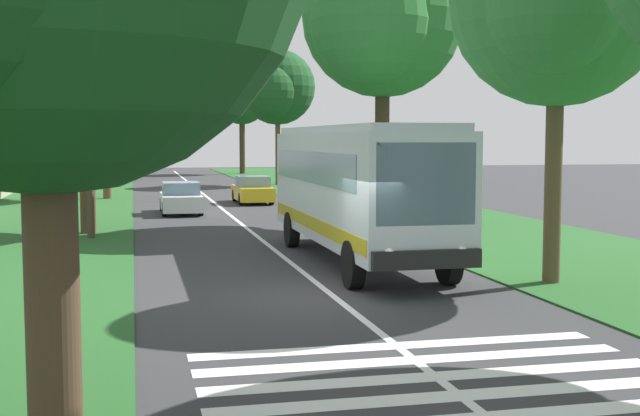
{
  "coord_description": "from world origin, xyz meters",
  "views": [
    {
      "loc": [
        -17.08,
        4.17,
        3.4
      ],
      "look_at": [
        3.67,
        -0.54,
        1.6
      ],
      "focal_mm": 46.3,
      "sensor_mm": 36.0,
      "label": 1
    }
  ],
  "objects": [
    {
      "name": "centre_line",
      "position": [
        15.0,
        0.0,
        0.0
      ],
      "size": [
        110.0,
        0.16,
        0.01
      ],
      "primitive_type": "cube",
      "color": "silver",
      "rests_on": "ground"
    },
    {
      "name": "utility_pole",
      "position": [
        11.65,
        5.59,
        3.97
      ],
      "size": [
        0.24,
        1.4,
        7.58
      ],
      "color": "#473828",
      "rests_on": "grass_verge_left"
    },
    {
      "name": "roadside_tree_left_2",
      "position": [
        30.5,
        5.79,
        8.15
      ],
      "size": [
        7.34,
        5.96,
        11.27
      ],
      "color": "brown",
      "rests_on": "grass_verge_left"
    },
    {
      "name": "roadside_tree_left_0",
      "position": [
        61.29,
        5.14,
        7.27
      ],
      "size": [
        6.65,
        5.61,
        10.21
      ],
      "color": "#3D2D1E",
      "rests_on": "grass_verge_left"
    },
    {
      "name": "pedestrian",
      "position": [
        4.96,
        -4.92,
        0.91
      ],
      "size": [
        0.34,
        0.34,
        1.69
      ],
      "color": "#26262D",
      "rests_on": "grass_verge_right"
    },
    {
      "name": "roadside_tree_right_3",
      "position": [
        61.64,
        -5.96,
        7.04
      ],
      "size": [
        5.65,
        4.96,
        9.63
      ],
      "color": "#3D2D1E",
      "rests_on": "grass_verge_right"
    },
    {
      "name": "ground",
      "position": [
        0.0,
        0.0,
        0.0
      ],
      "size": [
        160.0,
        160.0,
        0.0
      ],
      "primitive_type": "plane",
      "color": "#333335"
    },
    {
      "name": "grass_verge_left",
      "position": [
        15.0,
        8.2,
        0.02
      ],
      "size": [
        120.0,
        8.0,
        0.04
      ],
      "primitive_type": "cube",
      "color": "#235623",
      "rests_on": "ground"
    },
    {
      "name": "roadside_tree_left_1",
      "position": [
        13.08,
        5.99,
        6.05
      ],
      "size": [
        7.6,
        6.34,
        9.32
      ],
      "color": "#4C3826",
      "rests_on": "grass_verge_left"
    },
    {
      "name": "roadside_tree_right_0",
      "position": [
        0.42,
        -5.24,
        6.46
      ],
      "size": [
        5.76,
        4.96,
        9.03
      ],
      "color": "brown",
      "rests_on": "grass_verge_right"
    },
    {
      "name": "grass_verge_right",
      "position": [
        15.0,
        -8.2,
        0.02
      ],
      "size": [
        120.0,
        8.0,
        0.04
      ],
      "primitive_type": "cube",
      "color": "#235623",
      "rests_on": "ground"
    },
    {
      "name": "coach_bus",
      "position": [
        4.7,
        -1.8,
        2.15
      ],
      "size": [
        11.16,
        2.62,
        3.73
      ],
      "color": "silver",
      "rests_on": "ground"
    },
    {
      "name": "roadside_tree_left_3",
      "position": [
        53.1,
        5.91,
        5.87
      ],
      "size": [
        6.59,
        5.49,
        8.74
      ],
      "color": "brown",
      "rests_on": "grass_verge_left"
    },
    {
      "name": "roadside_tree_right_2",
      "position": [
        13.42,
        -5.0,
        7.83
      ],
      "size": [
        7.71,
        6.24,
        11.09
      ],
      "color": "#3D2D1E",
      "rests_on": "grass_verge_right"
    },
    {
      "name": "trailing_car_1",
      "position": [
        25.95,
        -1.95,
        0.67
      ],
      "size": [
        4.3,
        1.78,
        1.43
      ],
      "color": "gold",
      "rests_on": "ground"
    },
    {
      "name": "roadside_tree_right_4",
      "position": [
        41.96,
        -5.91,
        6.91
      ],
      "size": [
        6.86,
        5.52,
        9.77
      ],
      "color": "brown",
      "rests_on": "grass_verge_right"
    },
    {
      "name": "trailing_car_0",
      "position": [
        20.66,
        2.08,
        0.67
      ],
      "size": [
        4.3,
        1.78,
        1.43
      ],
      "color": "silver",
      "rests_on": "ground"
    },
    {
      "name": "zebra_crossing",
      "position": [
        -6.63,
        0.0,
        0.0
      ],
      "size": [
        4.95,
        6.8,
        0.01
      ],
      "color": "silver",
      "rests_on": "ground"
    }
  ]
}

